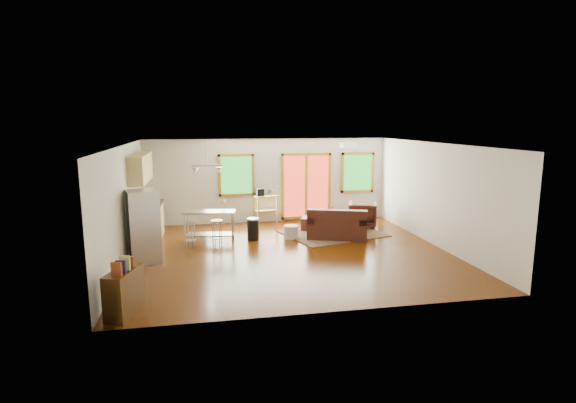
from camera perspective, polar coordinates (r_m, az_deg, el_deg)
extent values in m
cube|color=#331501|center=(10.91, 0.30, -6.54)|extent=(7.50, 7.00, 0.02)
cube|color=silver|center=(10.47, 0.31, 7.34)|extent=(7.50, 7.00, 0.02)
cube|color=beige|center=(14.03, -2.50, 2.67)|extent=(7.50, 0.02, 2.60)
cube|color=beige|center=(10.55, -20.15, -0.43)|extent=(0.02, 7.00, 2.60)
cube|color=beige|center=(11.92, 18.33, 0.83)|extent=(0.02, 7.00, 2.60)
cube|color=beige|center=(7.28, 5.73, -4.41)|extent=(7.50, 0.02, 2.60)
cube|color=#165018|center=(13.85, -6.57, 3.34)|extent=(0.94, 0.02, 1.14)
cube|color=olive|center=(13.79, -6.62, 5.86)|extent=(1.10, 0.05, 0.08)
cube|color=olive|center=(13.93, -6.52, 0.85)|extent=(1.10, 0.05, 0.08)
cube|color=olive|center=(13.82, -8.69, 3.28)|extent=(0.08, 0.05, 1.30)
cube|color=olive|center=(13.89, -4.47, 3.40)|extent=(0.08, 0.05, 1.30)
cube|color=#A62918|center=(14.23, 2.33, 1.96)|extent=(1.44, 0.02, 1.94)
cube|color=olive|center=(14.13, 2.36, 6.02)|extent=(1.60, 0.05, 0.08)
cube|color=olive|center=(14.41, 2.30, -2.02)|extent=(1.60, 0.05, 0.08)
cube|color=olive|center=(14.08, -0.69, 1.88)|extent=(0.08, 0.05, 2.10)
cube|color=olive|center=(14.43, 5.27, 2.04)|extent=(0.08, 0.05, 2.10)
cube|color=olive|center=(14.23, 2.33, 1.96)|extent=(0.08, 0.05, 1.94)
cube|color=#165018|center=(14.67, 8.83, 3.67)|extent=(0.94, 0.02, 1.14)
cube|color=olive|center=(14.61, 8.89, 6.04)|extent=(1.10, 0.05, 0.08)
cube|color=olive|center=(14.74, 8.77, 1.31)|extent=(1.10, 0.05, 0.08)
cube|color=olive|center=(14.50, 6.93, 3.64)|extent=(0.08, 0.05, 1.30)
cube|color=olive|center=(14.84, 10.69, 3.69)|extent=(0.08, 0.05, 1.30)
cube|color=#445939|center=(12.73, 5.75, -4.06)|extent=(3.03, 2.64, 0.03)
cube|color=black|center=(12.28, 6.26, -3.60)|extent=(1.78, 1.36, 0.44)
cube|color=black|center=(11.85, 6.24, -2.01)|extent=(1.56, 0.71, 0.40)
cube|color=black|center=(12.24, 3.09, -2.12)|extent=(0.49, 0.91, 0.17)
cube|color=black|center=(12.21, 9.49, -2.29)|extent=(0.49, 0.91, 0.17)
cube|color=black|center=(12.28, 4.68, -2.21)|extent=(0.80, 0.76, 0.13)
cube|color=black|center=(12.26, 7.91, -2.29)|extent=(0.80, 0.76, 0.13)
cube|color=#331E09|center=(12.92, 7.88, -2.35)|extent=(1.06, 0.86, 0.04)
cube|color=#331E09|center=(12.80, 6.07, -3.28)|extent=(0.07, 0.07, 0.33)
cube|color=#331E09|center=(12.75, 9.54, -3.41)|extent=(0.07, 0.07, 0.33)
cube|color=#331E09|center=(13.19, 6.24, -2.88)|extent=(0.07, 0.07, 0.33)
cube|color=#331E09|center=(13.14, 9.61, -3.01)|extent=(0.07, 0.07, 0.33)
imported|color=black|center=(13.62, 9.45, -1.47)|extent=(1.02, 0.99, 0.83)
cube|color=black|center=(13.12, 3.00, -2.81)|extent=(0.72, 0.72, 0.37)
cylinder|color=beige|center=(12.17, 0.39, -3.88)|extent=(0.53, 0.53, 0.35)
imported|color=silver|center=(13.03, 5.61, -1.58)|extent=(0.17, 0.18, 0.17)
sphere|color=red|center=(13.03, 5.72, -0.97)|extent=(0.07, 0.07, 0.06)
sphere|color=red|center=(12.98, 5.53, -0.93)|extent=(0.07, 0.07, 0.06)
sphere|color=red|center=(13.04, 5.59, -0.80)|extent=(0.07, 0.07, 0.06)
imported|color=maroon|center=(12.91, 6.99, -1.38)|extent=(0.24, 0.07, 0.32)
cube|color=tan|center=(12.33, -17.26, -2.85)|extent=(0.60, 2.20, 0.90)
cube|color=black|center=(12.23, -17.38, -0.70)|extent=(0.64, 2.24, 0.04)
cube|color=tan|center=(12.11, -18.20, 4.08)|extent=(0.36, 2.20, 0.70)
cylinder|color=#B7BABC|center=(11.73, -17.67, -0.62)|extent=(0.12, 0.12, 0.18)
cube|color=black|center=(12.60, -17.21, 0.17)|extent=(0.22, 0.18, 0.20)
cube|color=#B7BABC|center=(10.50, -17.85, -3.04)|extent=(0.80, 0.79, 1.63)
cube|color=gray|center=(10.55, -16.15, -2.89)|extent=(0.18, 0.58, 1.60)
cylinder|color=gray|center=(10.33, -15.89, -2.37)|extent=(0.03, 0.03, 1.09)
cylinder|color=gray|center=(10.71, -16.28, -1.95)|extent=(0.03, 0.03, 1.09)
cube|color=#B7BABC|center=(11.78, -9.98, -1.29)|extent=(1.39, 0.72, 0.04)
cube|color=gray|center=(11.91, -9.89, -4.12)|extent=(1.29, 0.64, 0.03)
cylinder|color=gray|center=(11.77, -12.94, -3.49)|extent=(0.04, 0.04, 0.80)
cylinder|color=gray|center=(11.60, -7.10, -3.50)|extent=(0.04, 0.04, 0.80)
cylinder|color=gray|center=(12.15, -12.60, -3.05)|extent=(0.04, 0.04, 0.80)
cylinder|color=gray|center=(12.00, -6.94, -3.04)|extent=(0.04, 0.04, 0.80)
imported|color=silver|center=(12.14, -8.19, 0.04)|extent=(0.16, 0.15, 0.13)
cylinder|color=#B7BABC|center=(11.38, -12.37, -2.70)|extent=(0.40, 0.40, 0.04)
cylinder|color=gray|center=(11.50, -11.76, -4.23)|extent=(0.03, 0.03, 0.62)
cylinder|color=gray|center=(11.56, -12.54, -4.18)|extent=(0.03, 0.03, 0.62)
cylinder|color=gray|center=(11.41, -12.87, -4.38)|extent=(0.03, 0.03, 0.62)
cylinder|color=gray|center=(11.35, -12.08, -4.43)|extent=(0.03, 0.03, 0.62)
cylinder|color=gray|center=(11.48, -12.29, -4.84)|extent=(0.37, 0.37, 0.01)
cylinder|color=#B7BABC|center=(11.49, -9.04, -2.45)|extent=(0.40, 0.40, 0.04)
cylinder|color=gray|center=(11.62, -8.48, -3.97)|extent=(0.03, 0.03, 0.62)
cylinder|color=gray|center=(11.66, -9.27, -3.94)|extent=(0.03, 0.03, 0.62)
cylinder|color=gray|center=(11.51, -9.52, -4.14)|extent=(0.03, 0.03, 0.62)
cylinder|color=gray|center=(11.46, -8.71, -4.17)|extent=(0.03, 0.03, 0.62)
cylinder|color=gray|center=(11.59, -8.98, -4.58)|extent=(0.36, 0.36, 0.01)
cylinder|color=black|center=(12.01, -4.45, -3.60)|extent=(0.41, 0.41, 0.55)
cylinder|color=#B7BABC|center=(11.95, -4.47, -2.24)|extent=(0.43, 0.43, 0.05)
cube|color=tan|center=(13.91, -2.87, 0.71)|extent=(0.79, 0.59, 0.04)
cube|color=tan|center=(13.99, -2.86, -1.06)|extent=(0.75, 0.56, 0.03)
cube|color=tan|center=(13.72, -3.80, -1.21)|extent=(0.05, 0.05, 0.86)
cube|color=tan|center=(13.92, -1.42, -1.02)|extent=(0.05, 0.05, 0.86)
cube|color=tan|center=(14.06, -4.29, -0.94)|extent=(0.05, 0.05, 0.86)
cube|color=tan|center=(14.26, -1.95, -0.76)|extent=(0.05, 0.05, 0.86)
cube|color=black|center=(13.83, -3.59, 1.20)|extent=(0.26, 0.25, 0.22)
cylinder|color=#B7BABC|center=(13.96, -2.17, 1.21)|extent=(0.19, 0.19, 0.18)
cube|color=#331E09|center=(7.93, -20.09, -10.77)|extent=(0.56, 0.90, 0.75)
cube|color=maroon|center=(7.51, -20.95, -8.04)|extent=(0.18, 0.10, 0.23)
cube|color=navy|center=(7.63, -20.46, -7.80)|extent=(0.18, 0.10, 0.21)
cube|color=tan|center=(7.75, -20.00, -7.36)|extent=(0.18, 0.10, 0.24)
cube|color=maroon|center=(7.88, -19.53, -7.26)|extent=(0.18, 0.10, 0.19)
cube|color=white|center=(11.46, 7.65, 7.09)|extent=(0.35, 0.35, 0.12)
cylinder|color=gray|center=(11.78, -10.29, 5.98)|extent=(0.02, 0.02, 0.60)
cube|color=gray|center=(11.81, -10.25, 4.52)|extent=(0.80, 0.04, 0.03)
cone|color=#B7BABC|center=(11.82, -11.69, 3.90)|extent=(0.18, 0.18, 0.14)
cone|color=#B7BABC|center=(11.83, -8.77, 3.99)|extent=(0.18, 0.18, 0.14)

